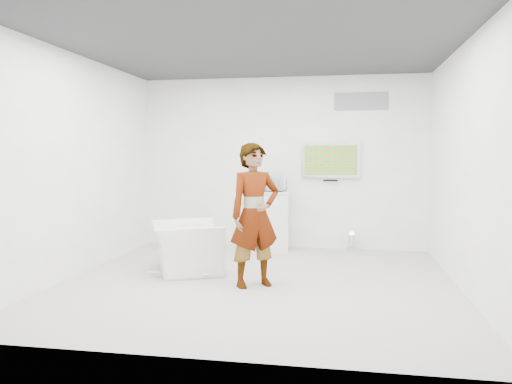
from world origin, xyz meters
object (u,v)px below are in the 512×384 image
at_px(tv, 331,160).
at_px(person, 255,215).
at_px(floor_uplight, 352,242).
at_px(armchair, 187,247).
at_px(pedestal, 275,221).

relative_size(tv, person, 0.56).
xyz_separation_m(person, floor_uplight, (1.23, 2.54, -0.74)).
bearing_deg(armchair, tv, -67.36).
bearing_deg(floor_uplight, tv, 162.20).
xyz_separation_m(person, armchair, (-1.08, 0.60, -0.55)).
bearing_deg(person, pedestal, 57.55).
distance_m(armchair, floor_uplight, 3.03).
bearing_deg(armchair, pedestal, -53.65).
distance_m(tv, floor_uplight, 1.45).
xyz_separation_m(armchair, pedestal, (1.01, 1.78, 0.16)).
bearing_deg(tv, floor_uplight, -17.80).
xyz_separation_m(tv, person, (-0.86, -2.66, -0.65)).
distance_m(person, armchair, 1.35).
xyz_separation_m(tv, armchair, (-1.94, -2.06, -1.20)).
height_order(person, armchair, person).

